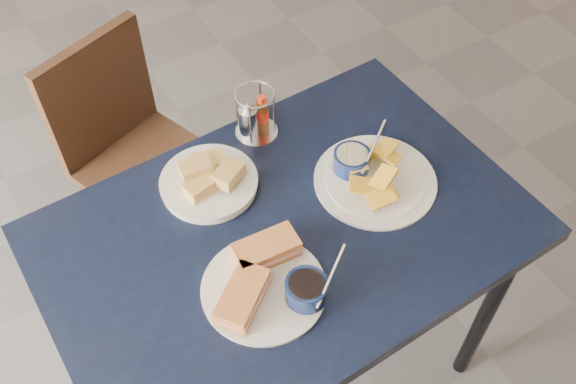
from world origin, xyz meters
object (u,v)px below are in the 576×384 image
sandwich_plate (268,281)px  condiment_caddy (254,117)px  dining_table (286,247)px  plantain_plate (368,173)px  bread_basket (209,180)px  chair_far (134,137)px

sandwich_plate → condiment_caddy: (0.20, 0.41, 0.03)m
dining_table → sandwich_plate: 0.19m
plantain_plate → bread_basket: size_ratio=1.29×
dining_table → bread_basket: 0.24m
sandwich_plate → condiment_caddy: size_ratio=2.21×
plantain_plate → condiment_caddy: bearing=119.9°
dining_table → bread_basket: (-0.09, 0.20, 0.10)m
plantain_plate → bread_basket: (-0.34, 0.18, 0.00)m
dining_table → bread_basket: bread_basket is taller
chair_far → bread_basket: bearing=-86.9°
dining_table → chair_far: (-0.12, 0.74, -0.22)m
sandwich_plate → dining_table: bearing=45.0°
chair_far → sandwich_plate: bearing=-89.4°
chair_far → sandwich_plate: sandwich_plate is taller
dining_table → plantain_plate: (0.25, 0.02, 0.09)m
bread_basket → dining_table: bearing=-65.5°
sandwich_plate → bread_basket: (0.02, 0.31, -0.00)m
plantain_plate → chair_far: bearing=117.1°
dining_table → plantain_plate: plantain_plate is taller
plantain_plate → condiment_caddy: (-0.16, 0.28, 0.04)m
sandwich_plate → bread_basket: 0.31m
sandwich_plate → condiment_caddy: condiment_caddy is taller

